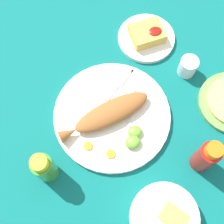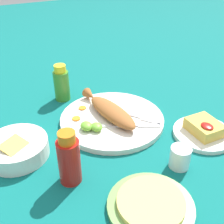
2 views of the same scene
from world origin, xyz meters
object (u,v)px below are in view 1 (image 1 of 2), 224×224
(hot_sauce_bottle_red, at_px, (206,157))
(fork_far, at_px, (132,94))
(fork_near, at_px, (117,87))
(side_plate_fries, at_px, (146,38))
(salt_cup, at_px, (188,67))
(hot_sauce_bottle_green, at_px, (44,168))
(guacamole_bowl, at_px, (164,218))
(main_plate, at_px, (112,116))
(fried_fish, at_px, (108,114))

(hot_sauce_bottle_red, bearing_deg, fork_far, 113.30)
(fork_near, distance_m, side_plate_fries, 0.21)
(fork_near, xyz_separation_m, side_plate_fries, (0.15, 0.14, -0.01))
(salt_cup, relative_size, side_plate_fries, 0.33)
(hot_sauce_bottle_green, relative_size, guacamole_bowl, 0.78)
(main_plate, distance_m, fried_fish, 0.03)
(fork_near, relative_size, side_plate_fries, 0.85)
(fork_far, relative_size, hot_sauce_bottle_red, 1.16)
(fork_far, relative_size, guacamole_bowl, 0.99)
(fork_near, relative_size, hot_sauce_bottle_red, 1.06)
(hot_sauce_bottle_red, distance_m, hot_sauce_bottle_green, 0.42)
(main_plate, height_order, guacamole_bowl, guacamole_bowl)
(fried_fish, relative_size, hot_sauce_bottle_green, 2.06)
(hot_sauce_bottle_green, bearing_deg, side_plate_fries, 37.61)
(fried_fish, xyz_separation_m, hot_sauce_bottle_red, (0.20, -0.21, 0.03))
(fork_near, height_order, guacamole_bowl, guacamole_bowl)
(salt_cup, bearing_deg, fork_far, -172.22)
(guacamole_bowl, bearing_deg, fried_fish, 98.18)
(main_plate, bearing_deg, side_plate_fries, 48.55)
(hot_sauce_bottle_green, bearing_deg, hot_sauce_bottle_red, -15.23)
(fried_fish, xyz_separation_m, side_plate_fries, (0.21, 0.22, -0.03))
(side_plate_fries, bearing_deg, hot_sauce_bottle_green, -142.39)
(main_plate, bearing_deg, hot_sauce_bottle_red, -48.26)
(fork_far, relative_size, side_plate_fries, 0.94)
(main_plate, relative_size, hot_sauce_bottle_red, 2.29)
(main_plate, distance_m, fork_far, 0.09)
(hot_sauce_bottle_red, relative_size, hot_sauce_bottle_green, 1.09)
(guacamole_bowl, bearing_deg, salt_cup, 58.16)
(side_plate_fries, distance_m, guacamole_bowl, 0.55)
(main_plate, relative_size, fork_near, 2.17)
(fork_near, bearing_deg, fried_fish, -161.91)
(hot_sauce_bottle_green, bearing_deg, main_plate, 24.26)
(salt_cup, bearing_deg, hot_sauce_bottle_red, -106.47)
(fork_near, height_order, side_plate_fries, fork_near)
(fried_fish, relative_size, salt_cup, 4.65)
(hot_sauce_bottle_green, bearing_deg, guacamole_bowl, -40.41)
(salt_cup, bearing_deg, side_plate_fries, 116.48)
(fork_far, xyz_separation_m, salt_cup, (0.19, 0.03, 0.01))
(hot_sauce_bottle_red, height_order, side_plate_fries, hot_sauce_bottle_red)
(hot_sauce_bottle_red, xyz_separation_m, salt_cup, (0.08, 0.28, -0.04))
(hot_sauce_bottle_green, height_order, salt_cup, hot_sauce_bottle_green)
(fork_far, relative_size, salt_cup, 2.86)
(hot_sauce_bottle_green, xyz_separation_m, side_plate_fries, (0.41, 0.32, -0.06))
(fork_near, height_order, fork_far, same)
(hot_sauce_bottle_red, distance_m, side_plate_fries, 0.43)
(main_plate, height_order, hot_sauce_bottle_green, hot_sauce_bottle_green)
(main_plate, distance_m, fork_near, 0.09)
(hot_sauce_bottle_red, bearing_deg, hot_sauce_bottle_green, 164.77)
(fork_far, height_order, guacamole_bowl, guacamole_bowl)
(main_plate, relative_size, fried_fish, 1.21)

